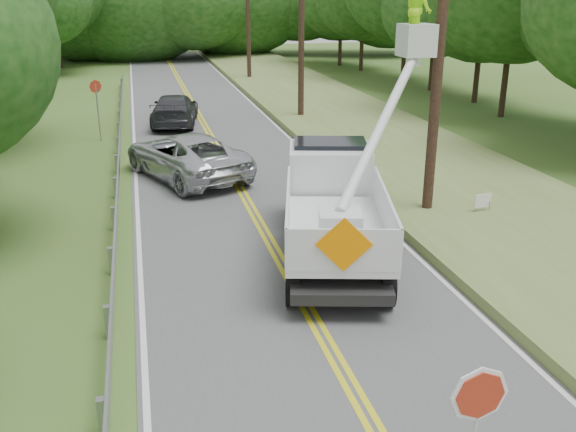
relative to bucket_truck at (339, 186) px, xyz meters
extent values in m
cube|color=#4F4F51|center=(-1.81, 6.23, -1.54)|extent=(7.20, 96.00, 0.02)
cube|color=yellow|center=(-1.91, 6.23, -1.53)|extent=(0.12, 96.00, 0.00)
cube|color=yellow|center=(-1.71, 6.23, -1.53)|extent=(0.12, 96.00, 0.00)
cube|color=silver|center=(-5.26, 6.23, -1.53)|extent=(0.12, 96.00, 0.00)
cube|color=silver|center=(1.64, 6.23, -1.53)|extent=(0.12, 96.00, 0.00)
cube|color=#919498|center=(-5.91, -6.77, -1.20)|extent=(0.12, 0.14, 0.70)
cube|color=#919498|center=(-5.91, -3.77, -1.20)|extent=(0.12, 0.14, 0.70)
cube|color=#919498|center=(-5.91, -0.77, -1.20)|extent=(0.12, 0.14, 0.70)
cube|color=#919498|center=(-5.91, 2.23, -1.20)|extent=(0.12, 0.14, 0.70)
cube|color=#919498|center=(-5.91, 5.23, -1.20)|extent=(0.12, 0.14, 0.70)
cube|color=#919498|center=(-5.91, 8.23, -1.20)|extent=(0.12, 0.14, 0.70)
cube|color=#919498|center=(-5.91, 11.23, -1.20)|extent=(0.12, 0.14, 0.70)
cube|color=#919498|center=(-5.91, 14.23, -1.20)|extent=(0.12, 0.14, 0.70)
cube|color=#919498|center=(-5.91, 17.23, -1.20)|extent=(0.12, 0.14, 0.70)
cube|color=#919498|center=(-5.91, 20.23, -1.20)|extent=(0.12, 0.14, 0.70)
cube|color=#919498|center=(-5.91, 23.23, -1.20)|extent=(0.12, 0.14, 0.70)
cube|color=#919498|center=(-5.91, 26.23, -1.20)|extent=(0.12, 0.14, 0.70)
cube|color=#919498|center=(-5.91, 29.23, -1.20)|extent=(0.12, 0.14, 0.70)
cube|color=#919498|center=(-5.81, 7.23, -0.95)|extent=(0.05, 48.00, 0.34)
cylinder|color=black|center=(3.19, 1.23, 3.45)|extent=(0.30, 0.30, 10.00)
cylinder|color=black|center=(3.19, 16.23, 3.45)|extent=(0.30, 0.30, 10.00)
cylinder|color=black|center=(3.19, 31.23, 3.45)|extent=(0.30, 0.30, 10.00)
cube|color=olive|center=(5.29, 6.23, -1.40)|extent=(7.00, 96.00, 0.30)
cylinder|color=#332319|center=(-11.40, 37.61, 0.06)|extent=(0.32, 0.32, 3.22)
ellipsoid|color=#113F0D|center=(-11.40, 37.61, 3.99)|extent=(7.51, 7.51, 6.61)
cylinder|color=#332319|center=(-11.05, 42.84, 0.30)|extent=(0.32, 0.32, 3.70)
cylinder|color=#332319|center=(13.78, 14.65, 0.43)|extent=(0.32, 0.32, 3.96)
cylinder|color=#332319|center=(14.62, 18.97, 0.11)|extent=(0.32, 0.32, 3.32)
ellipsoid|color=#113F0D|center=(14.62, 18.97, 4.18)|extent=(7.76, 7.76, 6.83)
cylinder|color=#332319|center=(14.16, 23.97, -0.03)|extent=(0.32, 0.32, 3.05)
ellipsoid|color=#113F0D|center=(14.16, 23.97, 3.70)|extent=(7.11, 7.11, 6.26)
cylinder|color=#332319|center=(13.99, 28.26, 0.44)|extent=(0.32, 0.32, 3.97)
cylinder|color=#332319|center=(13.22, 35.09, 0.14)|extent=(0.32, 0.32, 3.39)
cylinder|color=#332319|center=(12.64, 38.97, 0.07)|extent=(0.32, 0.32, 3.24)
cylinder|color=#A72A17|center=(-1.73, -10.13, 0.88)|extent=(0.67, 0.04, 0.67)
cylinder|color=black|center=(-2.07, -3.28, -1.05)|extent=(0.53, 1.01, 0.97)
cylinder|color=black|center=(-0.11, -3.78, -1.05)|extent=(0.53, 1.01, 0.97)
cylinder|color=black|center=(-1.57, -1.33, -1.05)|extent=(0.53, 1.01, 0.97)
cylinder|color=black|center=(0.39, -1.83, -1.05)|extent=(0.53, 1.01, 0.97)
cylinder|color=black|center=(-0.94, 1.11, -1.05)|extent=(0.53, 1.01, 0.97)
cylinder|color=black|center=(1.01, 0.61, -1.05)|extent=(0.53, 1.01, 0.97)
cube|color=black|center=(-0.52, -1.29, -0.97)|extent=(3.65, 6.78, 0.25)
cube|color=silver|center=(-0.69, -1.97, -0.47)|extent=(3.40, 5.07, 0.22)
cube|color=silver|center=(-1.80, -1.69, 0.03)|extent=(1.21, 4.51, 0.91)
cube|color=silver|center=(0.41, -2.25, 0.03)|extent=(1.21, 4.51, 0.91)
cube|color=silver|center=(-1.26, -4.20, 0.03)|extent=(2.26, 0.63, 0.91)
cube|color=silver|center=(0.16, 1.35, -0.17)|extent=(2.67, 2.42, 1.82)
cube|color=black|center=(0.21, 1.55, 0.49)|extent=(2.28, 1.77, 0.76)
cube|color=silver|center=(-0.97, -3.05, 0.03)|extent=(1.10, 1.10, 0.81)
cube|color=silver|center=(2.49, 1.23, 3.59)|extent=(0.86, 0.86, 0.86)
imported|color=#9BE915|center=(2.49, 1.23, 4.40)|extent=(0.62, 0.80, 1.65)
cube|color=#FF8700|center=(-1.28, -4.27, 0.19)|extent=(1.12, 0.32, 1.14)
imported|color=silver|center=(-3.45, 7.06, -0.72)|extent=(4.69, 6.39, 1.61)
imported|color=#35363C|center=(-3.21, 16.56, -0.78)|extent=(2.86, 5.42, 1.50)
cylinder|color=#919498|center=(-6.72, 13.83, -0.28)|extent=(0.06, 0.06, 2.53)
cylinder|color=#A72A17|center=(-6.72, 13.83, 0.87)|extent=(0.50, 0.32, 0.57)
cube|color=white|center=(4.61, 0.52, -0.92)|extent=(0.56, 0.13, 0.40)
cylinder|color=#919498|center=(4.38, 0.52, -1.27)|extent=(0.02, 0.02, 0.57)
cylinder|color=#919498|center=(4.84, 0.52, -1.27)|extent=(0.02, 0.02, 0.57)
camera|label=1|loc=(-5.02, -15.15, 4.95)|focal=39.37mm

